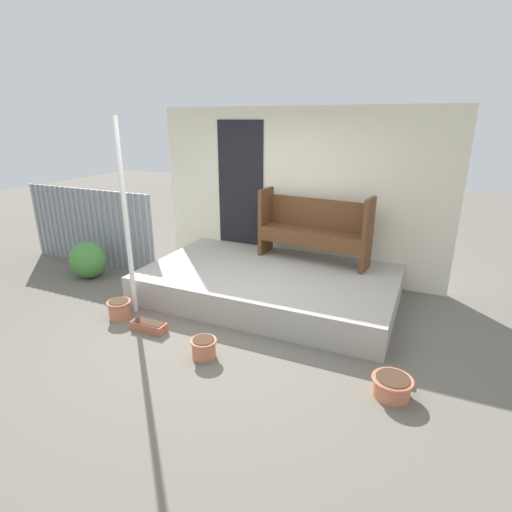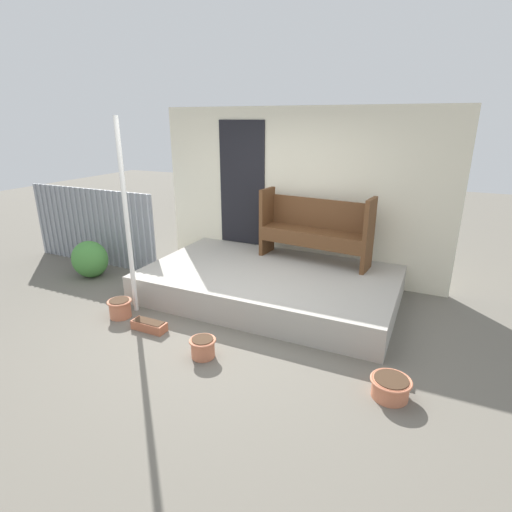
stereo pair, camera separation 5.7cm
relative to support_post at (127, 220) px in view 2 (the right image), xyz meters
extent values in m
plane|color=#666056|center=(1.32, 0.09, -1.23)|extent=(24.00, 24.00, 0.00)
cube|color=#A8A399|center=(1.45, 1.14, -1.03)|extent=(3.45, 2.09, 0.39)
cube|color=beige|center=(1.45, 2.21, 0.07)|extent=(4.65, 0.06, 2.60)
cube|color=black|center=(0.50, 2.17, 0.18)|extent=(0.80, 0.02, 2.00)
cube|color=gray|center=(-1.90, 1.18, -0.57)|extent=(2.65, 0.02, 1.31)
cylinder|color=#979CA5|center=(-3.17, 1.16, -0.57)|extent=(0.04, 0.04, 1.31)
cylinder|color=#979CA5|center=(-3.05, 1.16, -0.57)|extent=(0.04, 0.04, 1.31)
cylinder|color=#979CA5|center=(-2.93, 1.16, -0.57)|extent=(0.04, 0.04, 1.31)
cylinder|color=#979CA5|center=(-2.81, 1.16, -0.57)|extent=(0.04, 0.04, 1.31)
cylinder|color=#979CA5|center=(-2.69, 1.16, -0.57)|extent=(0.04, 0.04, 1.31)
cylinder|color=#979CA5|center=(-2.57, 1.16, -0.57)|extent=(0.04, 0.04, 1.31)
cylinder|color=#979CA5|center=(-2.45, 1.16, -0.57)|extent=(0.04, 0.04, 1.31)
cylinder|color=#979CA5|center=(-2.33, 1.16, -0.57)|extent=(0.04, 0.04, 1.31)
cylinder|color=#979CA5|center=(-2.21, 1.16, -0.57)|extent=(0.04, 0.04, 1.31)
cylinder|color=#979CA5|center=(-2.08, 1.16, -0.57)|extent=(0.04, 0.04, 1.31)
cylinder|color=#979CA5|center=(-1.96, 1.16, -0.57)|extent=(0.04, 0.04, 1.31)
cylinder|color=#979CA5|center=(-1.84, 1.16, -0.57)|extent=(0.04, 0.04, 1.31)
cylinder|color=#979CA5|center=(-1.72, 1.16, -0.57)|extent=(0.04, 0.04, 1.31)
cylinder|color=#979CA5|center=(-1.60, 1.16, -0.57)|extent=(0.04, 0.04, 1.31)
cylinder|color=#979CA5|center=(-1.48, 1.16, -0.57)|extent=(0.04, 0.04, 1.31)
cylinder|color=#979CA5|center=(-1.36, 1.16, -0.57)|extent=(0.04, 0.04, 1.31)
cylinder|color=#979CA5|center=(-1.24, 1.16, -0.57)|extent=(0.04, 0.04, 1.31)
cylinder|color=#979CA5|center=(-1.12, 1.16, -0.57)|extent=(0.04, 0.04, 1.31)
cylinder|color=#979CA5|center=(-1.00, 1.16, -0.57)|extent=(0.04, 0.04, 1.31)
cylinder|color=#979CA5|center=(-0.88, 1.16, -0.57)|extent=(0.04, 0.04, 1.31)
cylinder|color=#979CA5|center=(-0.76, 1.16, -0.57)|extent=(0.04, 0.04, 1.31)
cylinder|color=#979CA5|center=(-0.64, 1.16, -0.57)|extent=(0.04, 0.04, 1.31)
cylinder|color=white|center=(0.00, 0.00, 0.00)|extent=(0.06, 0.06, 2.45)
cube|color=brown|center=(1.07, 1.88, -0.32)|extent=(0.10, 0.40, 1.02)
cube|color=brown|center=(2.66, 1.72, -0.32)|extent=(0.10, 0.40, 1.02)
cube|color=brown|center=(1.87, 1.80, -0.38)|extent=(1.56, 0.55, 0.04)
cube|color=brown|center=(1.85, 1.62, -0.49)|extent=(1.53, 0.18, 0.17)
cube|color=brown|center=(1.88, 1.98, -0.14)|extent=(1.53, 0.19, 0.44)
cylinder|color=#C67251|center=(-0.05, -0.24, -1.11)|extent=(0.27, 0.27, 0.23)
torus|color=#C67251|center=(-0.05, -0.24, -1.01)|extent=(0.31, 0.31, 0.02)
cylinder|color=#422D1E|center=(-0.05, -0.24, -0.99)|extent=(0.25, 0.25, 0.01)
cylinder|color=#C67251|center=(1.40, -0.57, -1.12)|extent=(0.25, 0.25, 0.21)
torus|color=#C67251|center=(1.40, -0.57, -1.03)|extent=(0.29, 0.29, 0.02)
cylinder|color=#422D1E|center=(1.40, -0.57, -1.02)|extent=(0.23, 0.23, 0.01)
cylinder|color=#C67251|center=(3.30, -0.40, -1.13)|extent=(0.33, 0.33, 0.19)
torus|color=#C67251|center=(3.30, -0.40, -1.05)|extent=(0.37, 0.37, 0.02)
cylinder|color=#422D1E|center=(3.30, -0.40, -1.04)|extent=(0.30, 0.30, 0.01)
cube|color=#B26042|center=(0.51, -0.35, -1.17)|extent=(0.44, 0.16, 0.11)
cube|color=#422D1E|center=(0.51, -0.35, -1.11)|extent=(0.38, 0.14, 0.01)
ellipsoid|color=#478C3D|center=(-1.46, 0.64, -0.93)|extent=(0.58, 0.53, 0.59)
camera|label=1|loc=(3.42, -3.70, 1.19)|focal=28.00mm
camera|label=2|loc=(3.47, -3.68, 1.19)|focal=28.00mm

